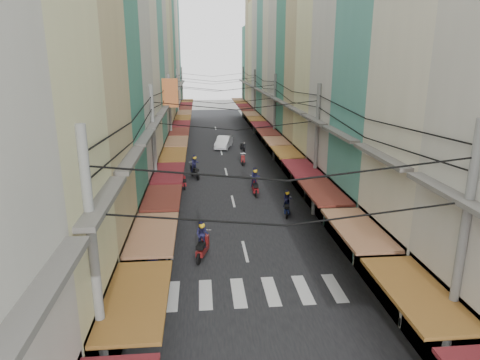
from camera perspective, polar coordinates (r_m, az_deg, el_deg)
ground at (r=24.21m, az=0.18°, el=-7.48°), size 160.00×160.00×0.00m
road at (r=43.24m, az=-2.37°, el=3.14°), size 10.00×80.00×0.02m
sidewalk_left at (r=43.41m, az=-10.98°, el=2.93°), size 3.00×80.00×0.06m
sidewalk_right at (r=44.04m, az=6.12°, el=3.32°), size 3.00×80.00×0.06m
crosswalk at (r=18.89m, az=1.98°, el=-14.66°), size 7.55×2.40×0.01m
building_row_left at (r=39.09m, az=-14.39°, el=15.74°), size 7.80×67.67×23.70m
building_row_right at (r=39.83m, az=9.64°, el=15.47°), size 7.80×68.98×22.59m
utility_poles at (r=37.30m, az=-2.07°, el=11.31°), size 10.20×66.13×8.20m
white_car at (r=47.38m, az=-2.20°, el=4.27°), size 4.90×2.87×1.62m
bicycle at (r=26.62m, az=14.35°, el=-5.77°), size 1.78×0.75×1.20m
moving_scooters at (r=29.34m, az=-2.40°, el=-2.03°), size 7.52×27.12×2.01m
parked_scooters at (r=20.98m, az=13.17°, el=-10.38°), size 12.75×14.78×1.01m
pedestrians at (r=25.06m, az=-10.46°, el=-4.30°), size 13.37×19.91×2.24m
market_umbrella at (r=18.11m, az=24.38°, el=-10.38°), size 2.20×2.20×2.32m
traffic_sign at (r=23.03m, az=15.23°, el=-4.40°), size 0.10×0.56×2.58m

